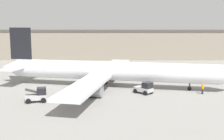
{
  "coord_description": "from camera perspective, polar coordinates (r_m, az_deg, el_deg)",
  "views": [
    {
      "loc": [
        -0.17,
        -50.21,
        11.3
      ],
      "look_at": [
        0.0,
        0.0,
        3.16
      ],
      "focal_mm": 45.0,
      "sensor_mm": 36.0,
      "label": 1
    }
  ],
  "objects": [
    {
      "name": "ground_crew_worker",
      "position": [
        48.36,
        17.73,
        -3.55
      ],
      "size": [
        0.41,
        0.41,
        1.85
      ],
      "rotation": [
        0.0,
        0.0,
        3.14
      ],
      "color": "#1E2338",
      "rests_on": "ground_plane"
    },
    {
      "name": "airplane",
      "position": [
        51.14,
        -1.18,
        -0.27
      ],
      "size": [
        43.83,
        38.53,
        10.75
      ],
      "rotation": [
        0.0,
        0.0,
        -0.21
      ],
      "color": "silver",
      "rests_on": "ground_plane"
    },
    {
      "name": "ground_plane",
      "position": [
        51.47,
        0.0,
        -3.47
      ],
      "size": [
        400.0,
        400.0,
        0.0
      ],
      "primitive_type": "plane",
      "color": "gray"
    },
    {
      "name": "terminal_building",
      "position": [
        95.32,
        -3.81,
        5.28
      ],
      "size": [
        95.76,
        12.78,
        9.56
      ],
      "color": "gray",
      "rests_on": "ground_plane"
    },
    {
      "name": "belt_loader_truck",
      "position": [
        42.9,
        -15.1,
        -4.98
      ],
      "size": [
        3.28,
        2.35,
        2.14
      ],
      "rotation": [
        0.0,
        0.0,
        0.24
      ],
      "color": "#B2B2B7",
      "rests_on": "ground_plane"
    },
    {
      "name": "baggage_tug",
      "position": [
        46.69,
        6.46,
        -3.68
      ],
      "size": [
        3.33,
        3.31,
        2.0
      ],
      "rotation": [
        0.0,
        0.0,
        -0.77
      ],
      "color": "#B2B2B7",
      "rests_on": "ground_plane"
    }
  ]
}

